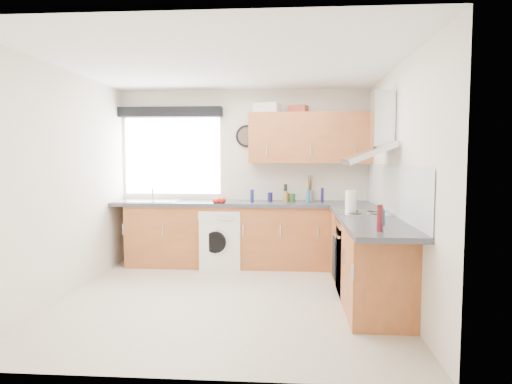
# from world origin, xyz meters

# --- Properties ---
(ground_plane) EXTENTS (3.60, 3.60, 0.00)m
(ground_plane) POSITION_xyz_m (0.00, 0.00, 0.00)
(ground_plane) COLOR beige
(ceiling) EXTENTS (3.60, 3.60, 0.02)m
(ceiling) POSITION_xyz_m (0.00, 0.00, 2.50)
(ceiling) COLOR white
(ceiling) RESTS_ON wall_back
(wall_back) EXTENTS (3.60, 0.02, 2.50)m
(wall_back) POSITION_xyz_m (0.00, 1.80, 1.25)
(wall_back) COLOR silver
(wall_back) RESTS_ON ground_plane
(wall_front) EXTENTS (3.60, 0.02, 2.50)m
(wall_front) POSITION_xyz_m (0.00, -1.80, 1.25)
(wall_front) COLOR silver
(wall_front) RESTS_ON ground_plane
(wall_left) EXTENTS (0.02, 3.60, 2.50)m
(wall_left) POSITION_xyz_m (-1.80, 0.00, 1.25)
(wall_left) COLOR silver
(wall_left) RESTS_ON ground_plane
(wall_right) EXTENTS (0.02, 3.60, 2.50)m
(wall_right) POSITION_xyz_m (1.80, 0.00, 1.25)
(wall_right) COLOR silver
(wall_right) RESTS_ON ground_plane
(window) EXTENTS (1.40, 0.02, 1.10)m
(window) POSITION_xyz_m (-1.05, 1.79, 1.55)
(window) COLOR white
(window) RESTS_ON wall_back
(window_blind) EXTENTS (1.50, 0.18, 0.14)m
(window_blind) POSITION_xyz_m (-1.05, 1.70, 2.18)
(window_blind) COLOR black
(window_blind) RESTS_ON wall_back
(splashback) EXTENTS (0.01, 3.00, 0.54)m
(splashback) POSITION_xyz_m (1.79, 0.30, 1.18)
(splashback) COLOR white
(splashback) RESTS_ON wall_right
(base_cab_back) EXTENTS (3.00, 0.58, 0.86)m
(base_cab_back) POSITION_xyz_m (-0.10, 1.51, 0.43)
(base_cab_back) COLOR #985027
(base_cab_back) RESTS_ON ground_plane
(base_cab_corner) EXTENTS (0.60, 0.60, 0.86)m
(base_cab_corner) POSITION_xyz_m (1.50, 1.50, 0.43)
(base_cab_corner) COLOR #985027
(base_cab_corner) RESTS_ON ground_plane
(base_cab_right) EXTENTS (0.58, 2.10, 0.86)m
(base_cab_right) POSITION_xyz_m (1.51, 0.15, 0.43)
(base_cab_right) COLOR #985027
(base_cab_right) RESTS_ON ground_plane
(worktop_back) EXTENTS (3.60, 0.62, 0.05)m
(worktop_back) POSITION_xyz_m (0.00, 1.50, 0.89)
(worktop_back) COLOR #323339
(worktop_back) RESTS_ON base_cab_back
(worktop_right) EXTENTS (0.62, 2.42, 0.05)m
(worktop_right) POSITION_xyz_m (1.50, 0.00, 0.89)
(worktop_right) COLOR #323339
(worktop_right) RESTS_ON base_cab_right
(sink) EXTENTS (0.84, 0.46, 0.10)m
(sink) POSITION_xyz_m (-1.33, 1.50, 0.95)
(sink) COLOR silver
(sink) RESTS_ON worktop_back
(oven) EXTENTS (0.56, 0.58, 0.85)m
(oven) POSITION_xyz_m (1.50, 0.30, 0.42)
(oven) COLOR black
(oven) RESTS_ON ground_plane
(hob_plate) EXTENTS (0.52, 0.52, 0.01)m
(hob_plate) POSITION_xyz_m (1.50, 0.30, 0.92)
(hob_plate) COLOR silver
(hob_plate) RESTS_ON worktop_right
(extractor_hood) EXTENTS (0.52, 0.78, 0.66)m
(extractor_hood) POSITION_xyz_m (1.60, 0.30, 1.77)
(extractor_hood) COLOR silver
(extractor_hood) RESTS_ON wall_right
(upper_cabinets) EXTENTS (1.70, 0.35, 0.70)m
(upper_cabinets) POSITION_xyz_m (0.95, 1.62, 1.80)
(upper_cabinets) COLOR #985027
(upper_cabinets) RESTS_ON wall_back
(washing_machine) EXTENTS (0.65, 0.63, 0.80)m
(washing_machine) POSITION_xyz_m (-0.31, 1.40, 0.40)
(washing_machine) COLOR white
(washing_machine) RESTS_ON ground_plane
(wall_clock) EXTENTS (0.32, 0.04, 0.32)m
(wall_clock) POSITION_xyz_m (0.05, 1.76, 1.83)
(wall_clock) COLOR black
(wall_clock) RESTS_ON wall_back
(casserole) EXTENTS (0.40, 0.33, 0.14)m
(casserole) POSITION_xyz_m (0.34, 1.72, 2.22)
(casserole) COLOR white
(casserole) RESTS_ON upper_cabinets
(storage_box) EXTENTS (0.29, 0.26, 0.11)m
(storage_box) POSITION_xyz_m (0.79, 1.72, 2.20)
(storage_box) COLOR #B24731
(storage_box) RESTS_ON upper_cabinets
(utensil_pot) EXTENTS (0.11, 0.11, 0.15)m
(utensil_pot) POSITION_xyz_m (0.96, 1.70, 0.98)
(utensil_pot) COLOR gray
(utensil_pot) RESTS_ON worktop_back
(kitchen_roll) EXTENTS (0.12, 0.12, 0.26)m
(kitchen_roll) POSITION_xyz_m (1.35, 0.31, 1.04)
(kitchen_roll) COLOR white
(kitchen_roll) RESTS_ON worktop_right
(tomato_cluster) EXTENTS (0.18, 0.18, 0.07)m
(tomato_cluster) POSITION_xyz_m (-0.29, 1.30, 0.95)
(tomato_cluster) COLOR #B21A12
(tomato_cluster) RESTS_ON worktop_back
(jar_0) EXTENTS (0.07, 0.07, 0.12)m
(jar_0) POSITION_xyz_m (0.71, 1.46, 0.97)
(jar_0) COLOR #1A491F
(jar_0) RESTS_ON worktop_back
(jar_1) EXTENTS (0.07, 0.07, 0.15)m
(jar_1) POSITION_xyz_m (0.62, 1.52, 0.98)
(jar_1) COLOR olive
(jar_1) RESTS_ON worktop_back
(jar_2) EXTENTS (0.05, 0.05, 0.18)m
(jar_2) POSITION_xyz_m (0.60, 1.66, 1.00)
(jar_2) COLOR #22511D
(jar_2) RESTS_ON worktop_back
(jar_3) EXTENTS (0.05, 0.05, 0.23)m
(jar_3) POSITION_xyz_m (0.91, 1.48, 1.03)
(jar_3) COLOR #A27737
(jar_3) RESTS_ON worktop_back
(jar_4) EXTENTS (0.05, 0.05, 0.25)m
(jar_4) POSITION_xyz_m (0.61, 1.58, 1.03)
(jar_4) COLOR black
(jar_4) RESTS_ON worktop_back
(jar_5) EXTENTS (0.07, 0.07, 0.11)m
(jar_5) POSITION_xyz_m (0.66, 1.66, 0.96)
(jar_5) COLOR brown
(jar_5) RESTS_ON worktop_back
(jar_6) EXTENTS (0.04, 0.04, 0.20)m
(jar_6) POSITION_xyz_m (1.12, 1.48, 1.01)
(jar_6) COLOR #1D174E
(jar_6) RESTS_ON worktop_back
(jar_7) EXTENTS (0.04, 0.04, 0.19)m
(jar_7) POSITION_xyz_m (0.92, 1.38, 1.00)
(jar_7) COLOR #1D5F8D
(jar_7) RESTS_ON worktop_back
(jar_8) EXTENTS (0.05, 0.05, 0.19)m
(jar_8) POSITION_xyz_m (0.94, 1.67, 1.01)
(jar_8) COLOR #204518
(jar_8) RESTS_ON worktop_back
(jar_9) EXTENTS (0.07, 0.07, 0.13)m
(jar_9) POSITION_xyz_m (0.40, 1.55, 0.97)
(jar_9) COLOR #1B1446
(jar_9) RESTS_ON worktop_back
(jar_10) EXTENTS (0.05, 0.05, 0.18)m
(jar_10) POSITION_xyz_m (0.15, 1.42, 1.00)
(jar_10) COLOR navy
(jar_10) RESTS_ON worktop_back
(bottle_0) EXTENTS (0.05, 0.05, 0.14)m
(bottle_0) POSITION_xyz_m (1.53, -0.54, 0.98)
(bottle_0) COLOR navy
(bottle_0) RESTS_ON worktop_right
(bottle_1) EXTENTS (0.05, 0.05, 0.23)m
(bottle_1) POSITION_xyz_m (1.43, -0.91, 1.02)
(bottle_1) COLOR maroon
(bottle_1) RESTS_ON worktop_right
(bottle_2) EXTENTS (0.05, 0.05, 0.16)m
(bottle_2) POSITION_xyz_m (1.51, -0.55, 0.99)
(bottle_2) COLOR maroon
(bottle_2) RESTS_ON worktop_right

